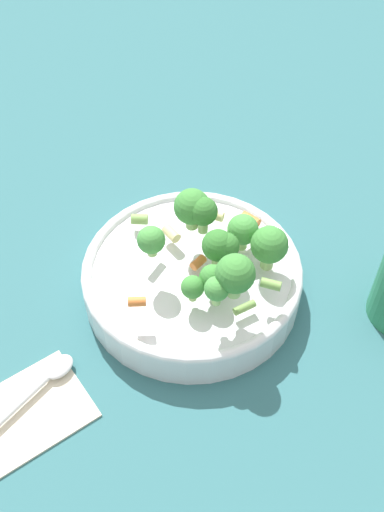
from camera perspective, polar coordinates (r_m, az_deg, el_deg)
The scene contains 5 objects.
ground_plane at distance 0.77m, azimuth -0.00°, elevation -3.30°, with size 3.00×3.00×0.00m, color #2D6066.
bowl at distance 0.75m, azimuth -0.00°, elevation -2.01°, with size 0.27×0.27×0.05m.
pasta_salad at distance 0.69m, azimuth 2.74°, elevation 1.18°, with size 0.22×0.21×0.09m.
napkin at distance 0.70m, azimuth -16.40°, elevation -14.61°, with size 0.16×0.18×0.01m.
spoon at distance 0.70m, azimuth -14.98°, elevation -12.41°, with size 0.06×0.18×0.01m.
Camera 1 is at (0.20, -0.43, 0.61)m, focal length 42.00 mm.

